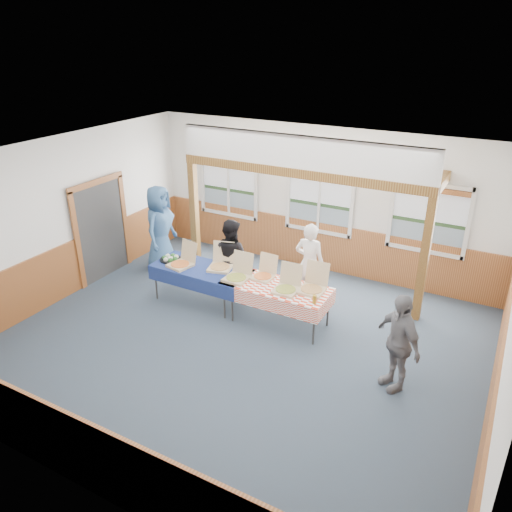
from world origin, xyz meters
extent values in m
plane|color=#283541|center=(0.00, 0.00, 0.00)|extent=(8.00, 8.00, 0.00)
plane|color=white|center=(0.00, 0.00, 3.20)|extent=(8.00, 8.00, 0.00)
plane|color=silver|center=(0.00, 3.50, 1.60)|extent=(8.00, 0.00, 8.00)
plane|color=silver|center=(0.00, -3.50, 1.60)|extent=(8.00, 0.00, 8.00)
plane|color=silver|center=(-4.00, 0.00, 1.60)|extent=(0.00, 8.00, 8.00)
plane|color=silver|center=(4.00, 0.00, 1.60)|extent=(0.00, 8.00, 8.00)
cube|color=brown|center=(0.00, 3.48, 0.55)|extent=(7.98, 0.05, 1.10)
cube|color=brown|center=(0.00, -3.48, 0.55)|extent=(7.98, 0.05, 1.10)
cube|color=brown|center=(-3.98, 0.00, 0.55)|extent=(0.05, 6.98, 1.10)
cube|color=brown|center=(3.98, 0.00, 0.55)|extent=(0.05, 6.98, 1.10)
cube|color=#2F2F2F|center=(-3.96, 0.90, 1.05)|extent=(0.06, 1.30, 2.10)
cube|color=silver|center=(-2.30, 3.44, 0.91)|extent=(1.52, 0.05, 0.08)
cube|color=silver|center=(-2.30, 3.44, 2.29)|extent=(1.52, 0.05, 0.08)
cube|color=silver|center=(-3.04, 3.44, 1.60)|extent=(0.08, 0.05, 1.46)
cube|color=silver|center=(-1.56, 3.44, 1.60)|extent=(0.08, 0.05, 1.46)
cube|color=silver|center=(-2.30, 3.44, 1.60)|extent=(0.05, 0.05, 1.30)
cube|color=slate|center=(-2.30, 3.48, 1.21)|extent=(1.40, 0.02, 0.52)
cube|color=#233D1E|center=(-2.30, 3.48, 1.51)|extent=(1.40, 0.02, 0.08)
cube|color=#B0B5BD|center=(-2.30, 3.48, 1.90)|extent=(1.40, 0.02, 0.70)
cube|color=brown|center=(-2.30, 3.42, 2.19)|extent=(1.40, 0.07, 0.10)
cube|color=silver|center=(0.00, 3.44, 0.91)|extent=(1.52, 0.05, 0.08)
cube|color=silver|center=(0.00, 3.44, 2.29)|extent=(1.52, 0.05, 0.08)
cube|color=silver|center=(-0.74, 3.44, 1.60)|extent=(0.08, 0.05, 1.46)
cube|color=silver|center=(0.74, 3.44, 1.60)|extent=(0.08, 0.05, 1.46)
cube|color=silver|center=(0.00, 3.44, 1.60)|extent=(0.05, 0.05, 1.30)
cube|color=slate|center=(0.00, 3.48, 1.21)|extent=(1.40, 0.02, 0.52)
cube|color=#233D1E|center=(0.00, 3.48, 1.51)|extent=(1.40, 0.02, 0.08)
cube|color=#B0B5BD|center=(0.00, 3.48, 1.90)|extent=(1.40, 0.02, 0.70)
cube|color=brown|center=(0.00, 3.42, 2.19)|extent=(1.40, 0.07, 0.10)
cube|color=silver|center=(2.30, 3.44, 0.91)|extent=(1.52, 0.05, 0.08)
cube|color=silver|center=(2.30, 3.44, 2.29)|extent=(1.52, 0.05, 0.08)
cube|color=silver|center=(1.56, 3.44, 1.60)|extent=(0.08, 0.05, 1.46)
cube|color=silver|center=(3.04, 3.44, 1.60)|extent=(0.08, 0.05, 1.46)
cube|color=silver|center=(2.30, 3.44, 1.60)|extent=(0.05, 0.05, 1.30)
cube|color=slate|center=(2.30, 3.48, 1.21)|extent=(1.40, 0.02, 0.52)
cube|color=#233D1E|center=(2.30, 3.48, 1.51)|extent=(1.40, 0.02, 0.08)
cube|color=#B0B5BD|center=(2.30, 3.48, 1.90)|extent=(1.40, 0.02, 0.70)
cube|color=brown|center=(2.30, 3.42, 2.19)|extent=(1.40, 0.07, 0.10)
cube|color=#563113|center=(-2.50, 2.30, 1.20)|extent=(0.15, 0.15, 2.40)
cube|color=#563113|center=(2.50, 2.30, 1.20)|extent=(0.15, 0.15, 2.40)
cube|color=#563113|center=(0.00, 2.30, 2.49)|extent=(5.15, 0.18, 0.18)
cylinder|color=#2F2F2F|center=(-2.27, 0.56, 0.36)|extent=(0.04, 0.04, 0.73)
cylinder|color=#2F2F2F|center=(-2.27, 1.23, 0.36)|extent=(0.04, 0.04, 0.73)
cylinder|color=#2F2F2F|center=(-0.49, 0.56, 0.36)|extent=(0.04, 0.04, 0.73)
cylinder|color=#2F2F2F|center=(-0.49, 1.23, 0.36)|extent=(0.04, 0.04, 0.73)
cube|color=#2F2F2F|center=(-1.38, 0.90, 0.73)|extent=(2.04, 1.21, 0.03)
cube|color=navy|center=(-1.38, 0.90, 0.75)|extent=(2.11, 1.29, 0.01)
cube|color=navy|center=(-1.38, 0.47, 0.61)|extent=(1.91, 0.47, 0.28)
cube|color=navy|center=(-1.38, 1.32, 0.61)|extent=(1.91, 0.47, 0.28)
cylinder|color=#2F2F2F|center=(-0.67, 0.57, 0.36)|extent=(0.04, 0.04, 0.73)
cylinder|color=#2F2F2F|center=(-0.67, 1.25, 0.36)|extent=(0.04, 0.04, 0.73)
cylinder|color=#2F2F2F|center=(1.13, 0.57, 0.36)|extent=(0.04, 0.04, 0.73)
cylinder|color=#2F2F2F|center=(1.13, 1.25, 0.36)|extent=(0.04, 0.04, 0.73)
cube|color=#2F2F2F|center=(0.23, 0.91, 0.73)|extent=(2.07, 1.41, 0.03)
cube|color=red|center=(0.23, 0.91, 0.75)|extent=(2.15, 1.49, 0.01)
cube|color=red|center=(0.23, 0.48, 0.61)|extent=(1.86, 0.69, 0.28)
cube|color=red|center=(0.23, 1.34, 0.61)|extent=(1.86, 0.69, 0.28)
cube|color=tan|center=(-1.78, 0.75, 0.78)|extent=(0.49, 0.49, 0.05)
cylinder|color=orange|center=(-1.78, 0.75, 0.81)|extent=(0.43, 0.43, 0.01)
cube|color=tan|center=(-1.73, 0.99, 1.01)|extent=(0.42, 0.18, 0.40)
cube|color=tan|center=(-1.03, 1.02, 0.78)|extent=(0.52, 0.52, 0.05)
cylinder|color=#DEB167|center=(-1.03, 1.02, 0.81)|extent=(0.46, 0.46, 0.01)
cube|color=tan|center=(-1.10, 1.27, 1.01)|extent=(0.44, 0.21, 0.42)
cube|color=tan|center=(-0.52, 0.77, 0.78)|extent=(0.42, 0.42, 0.05)
cylinder|color=gold|center=(-0.52, 0.77, 0.81)|extent=(0.37, 0.37, 0.01)
cube|color=tan|center=(-0.52, 1.03, 1.01)|extent=(0.42, 0.10, 0.41)
cube|color=tan|center=(-0.12, 1.06, 0.78)|extent=(0.38, 0.38, 0.04)
cylinder|color=orange|center=(-0.12, 1.06, 0.81)|extent=(0.33, 0.33, 0.01)
cube|color=tan|center=(-0.11, 1.29, 0.98)|extent=(0.37, 0.09, 0.36)
cube|color=tan|center=(0.48, 0.79, 0.78)|extent=(0.43, 0.43, 0.05)
cylinder|color=gold|center=(0.48, 0.79, 0.81)|extent=(0.38, 0.38, 0.01)
cube|color=tan|center=(0.47, 1.04, 1.00)|extent=(0.41, 0.12, 0.40)
cube|color=tan|center=(0.88, 1.01, 0.78)|extent=(0.44, 0.44, 0.05)
cylinder|color=#DEB167|center=(0.88, 1.01, 0.81)|extent=(0.38, 0.38, 0.01)
cube|color=tan|center=(0.88, 1.27, 1.02)|extent=(0.43, 0.11, 0.42)
cylinder|color=black|center=(-2.13, 0.90, 0.77)|extent=(0.43, 0.43, 0.03)
cylinder|color=silver|center=(-2.13, 0.90, 0.80)|extent=(0.10, 0.10, 0.04)
sphere|color=#2A6626|center=(-2.01, 0.90, 0.80)|extent=(0.10, 0.10, 0.10)
sphere|color=beige|center=(-2.05, 0.99, 0.80)|extent=(0.10, 0.10, 0.10)
sphere|color=#2A6626|center=(-2.15, 1.01, 0.80)|extent=(0.10, 0.10, 0.10)
sphere|color=beige|center=(-2.24, 0.95, 0.80)|extent=(0.10, 0.10, 0.10)
sphere|color=#2A6626|center=(-2.24, 0.85, 0.80)|extent=(0.10, 0.10, 0.10)
sphere|color=beige|center=(-2.15, 0.78, 0.80)|extent=(0.10, 0.10, 0.10)
sphere|color=#2A6626|center=(-2.05, 0.81, 0.80)|extent=(0.10, 0.10, 0.10)
cylinder|color=olive|center=(1.08, 0.66, 0.83)|extent=(0.07, 0.07, 0.15)
imported|color=silver|center=(0.45, 1.94, 0.83)|extent=(0.61, 0.41, 1.66)
imported|color=black|center=(-1.07, 1.49, 0.81)|extent=(0.87, 0.72, 1.62)
imported|color=#385F8D|center=(-3.10, 1.80, 0.96)|extent=(0.75, 1.03, 1.93)
imported|color=slate|center=(2.63, 0.14, 0.79)|extent=(0.96, 0.89, 1.58)
camera|label=1|loc=(3.73, -6.26, 4.97)|focal=35.00mm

